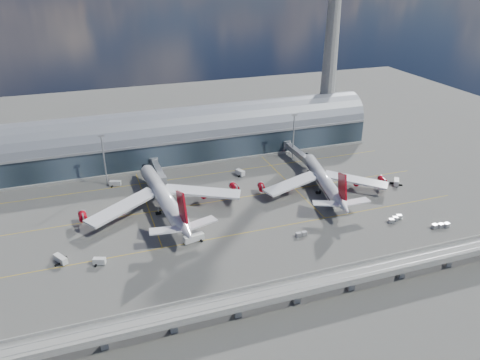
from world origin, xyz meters
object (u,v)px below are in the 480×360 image
object	(u,v)px
service_truck_5	(115,183)
cargo_train_0	(301,234)
service_truck_1	(99,261)
service_truck_4	(240,173)
control_tower	(331,52)
airliner_left	(164,198)
cargo_train_1	(395,219)
cargo_train_2	(441,226)
airliner_right	(324,181)
service_truck_0	(61,259)
floodlight_mast_left	(104,159)
floodlight_mast_right	(293,135)
service_truck_2	(194,238)
service_truck_3	(396,182)

from	to	relation	value
service_truck_5	cargo_train_0	distance (m)	96.95
service_truck_1	service_truck_4	size ratio (longest dim) A/B	0.87
control_tower	airliner_left	size ratio (longest dim) A/B	1.36
cargo_train_1	cargo_train_2	world-z (taller)	cargo_train_1
service_truck_1	control_tower	bearing A→B (deg)	-35.35
airliner_right	service_truck_0	size ratio (longest dim) A/B	10.02
cargo_train_1	service_truck_1	bearing A→B (deg)	105.34
airliner_right	cargo_train_2	size ratio (longest dim) A/B	8.04
floodlight_mast_left	cargo_train_2	size ratio (longest dim) A/B	3.17
service_truck_4	control_tower	bearing A→B (deg)	10.04
floodlight_mast_right	floodlight_mast_left	bearing A→B (deg)	180.00
service_truck_2	control_tower	bearing A→B (deg)	-60.03
cargo_train_1	service_truck_4	bearing A→B (deg)	55.22
floodlight_mast_right	service_truck_2	xyz separation A→B (m)	(-72.42, -64.45, -12.09)
service_truck_3	service_truck_4	xyz separation A→B (m)	(-68.71, 35.60, 0.05)
floodlight_mast_left	airliner_right	size ratio (longest dim) A/B	0.39
service_truck_4	airliner_right	bearing A→B (deg)	-63.08
cargo_train_0	cargo_train_1	world-z (taller)	cargo_train_1
service_truck_1	cargo_train_0	xyz separation A→B (m)	(77.50, -6.67, -0.43)
control_tower	service_truck_4	bearing A→B (deg)	-150.36
floodlight_mast_right	airliner_left	bearing A→B (deg)	-155.21
service_truck_0	service_truck_3	world-z (taller)	service_truck_3
service_truck_2	cargo_train_2	size ratio (longest dim) A/B	1.04
airliner_left	service_truck_3	size ratio (longest dim) A/B	12.59
service_truck_0	service_truck_5	xyz separation A→B (m)	(25.29, 58.87, -0.03)
service_truck_1	service_truck_2	distance (m)	36.14
service_truck_3	service_truck_4	size ratio (longest dim) A/B	1.08
floodlight_mast_right	cargo_train_1	size ratio (longest dim) A/B	3.18
floodlight_mast_right	service_truck_2	world-z (taller)	floodlight_mast_right
service_truck_1	service_truck_3	xyz separation A→B (m)	(142.28, 20.64, 0.14)
control_tower	floodlight_mast_left	distance (m)	143.01
service_truck_1	cargo_train_0	distance (m)	77.79
airliner_right	service_truck_1	bearing A→B (deg)	-154.26
service_truck_4	floodlight_mast_left	bearing A→B (deg)	150.18
floodlight_mast_right	service_truck_3	xyz separation A→B (m)	(33.88, -47.34, -12.20)
control_tower	service_truck_0	xyz separation A→B (m)	(-156.70, -90.06, -50.28)
floodlight_mast_right	service_truck_3	size ratio (longest dim) A/B	4.29
airliner_right	service_truck_1	world-z (taller)	airliner_right
floodlight_mast_right	cargo_train_0	size ratio (longest dim) A/B	5.25
service_truck_0	service_truck_1	distance (m)	14.56
service_truck_0	service_truck_4	world-z (taller)	service_truck_4
airliner_right	service_truck_5	distance (m)	100.94
service_truck_2	cargo_train_0	size ratio (longest dim) A/B	1.73
control_tower	cargo_train_1	size ratio (longest dim) A/B	12.73
service_truck_2	airliner_left	bearing A→B (deg)	1.25
control_tower	airliner_right	xyz separation A→B (m)	(-38.21, -69.72, -46.23)
control_tower	cargo_train_2	xyz separation A→B (m)	(-8.84, -115.73, -50.71)
service_truck_0	service_truck_2	world-z (taller)	service_truck_2
airliner_left	service_truck_4	bearing A→B (deg)	24.83
service_truck_0	service_truck_2	size ratio (longest dim) A/B	0.77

